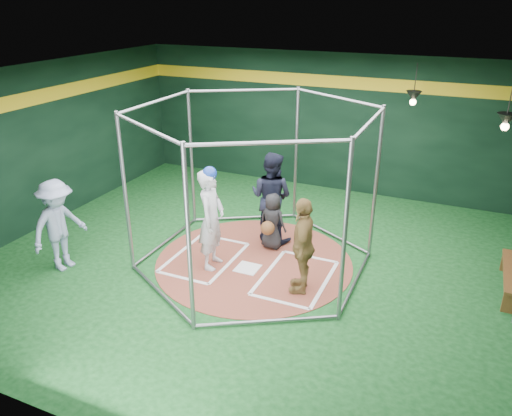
% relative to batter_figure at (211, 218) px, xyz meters
% --- Properties ---
extents(room_shell, '(10.10, 9.10, 3.53)m').
position_rel_batter_figure_xyz_m(room_shell, '(0.66, 0.45, 0.76)').
color(room_shell, '#0D3D15').
rests_on(room_shell, ground).
extents(clay_disc, '(3.80, 3.80, 0.01)m').
position_rel_batter_figure_xyz_m(clay_disc, '(0.66, 0.45, -0.99)').
color(clay_disc, brown).
rests_on(clay_disc, ground).
extents(home_plate, '(0.43, 0.43, 0.01)m').
position_rel_batter_figure_xyz_m(home_plate, '(0.66, 0.15, -0.98)').
color(home_plate, white).
rests_on(home_plate, clay_disc).
extents(batter_box_left, '(1.17, 1.77, 0.01)m').
position_rel_batter_figure_xyz_m(batter_box_left, '(-0.29, 0.20, -0.98)').
color(batter_box_left, white).
rests_on(batter_box_left, clay_disc).
extents(batter_box_right, '(1.17, 1.77, 0.01)m').
position_rel_batter_figure_xyz_m(batter_box_right, '(1.61, 0.20, -0.98)').
color(batter_box_right, white).
rests_on(batter_box_right, clay_disc).
extents(batting_cage, '(4.05, 4.67, 3.00)m').
position_rel_batter_figure_xyz_m(batting_cage, '(0.66, 0.45, 0.51)').
color(batting_cage, gray).
rests_on(batting_cage, ground).
extents(pendant_lamp_near, '(0.34, 0.34, 0.90)m').
position_rel_batter_figure_xyz_m(pendant_lamp_near, '(2.86, 4.05, 1.75)').
color(pendant_lamp_near, black).
rests_on(pendant_lamp_near, room_shell).
extents(pendant_lamp_far, '(0.34, 0.34, 0.90)m').
position_rel_batter_figure_xyz_m(pendant_lamp_far, '(4.66, 2.45, 1.75)').
color(pendant_lamp_far, black).
rests_on(pendant_lamp_far, room_shell).
extents(batter_figure, '(0.55, 0.75, 1.98)m').
position_rel_batter_figure_xyz_m(batter_figure, '(0.00, 0.00, 0.00)').
color(batter_figure, silver).
rests_on(batter_figure, clay_disc).
extents(visitor_leopard, '(0.64, 1.08, 1.72)m').
position_rel_batter_figure_xyz_m(visitor_leopard, '(1.82, -0.12, -0.12)').
color(visitor_leopard, '#AF8C4B').
rests_on(visitor_leopard, clay_disc).
extents(catcher_figure, '(0.62, 0.62, 1.17)m').
position_rel_batter_figure_xyz_m(catcher_figure, '(0.76, 1.12, -0.40)').
color(catcher_figure, black).
rests_on(catcher_figure, clay_disc).
extents(umpire, '(1.00, 0.82, 1.90)m').
position_rel_batter_figure_xyz_m(umpire, '(0.58, 1.50, -0.03)').
color(umpire, black).
rests_on(umpire, clay_disc).
extents(bystander_blue, '(0.79, 1.21, 1.76)m').
position_rel_batter_figure_xyz_m(bystander_blue, '(-2.54, -1.19, -0.11)').
color(bystander_blue, '#8E9CBB').
rests_on(bystander_blue, ground).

